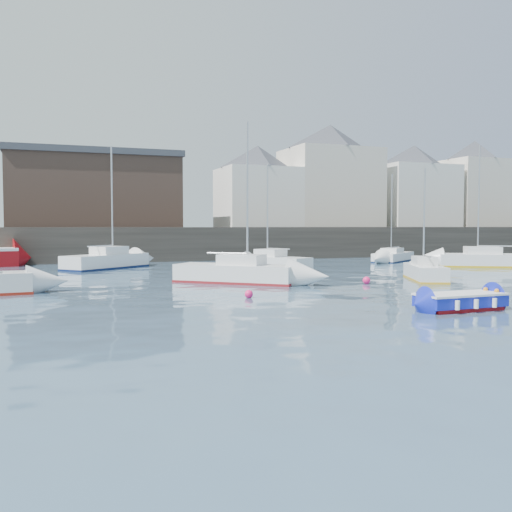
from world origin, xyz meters
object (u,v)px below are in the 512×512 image
object	(u,v)px
sailboat_d	(487,260)
sailboat_f	(273,262)
sailboat_g	(393,256)
sailboat_c	(425,272)
sailboat_h	(106,260)
blue_dinghy	(460,301)
sailboat_b	(237,273)
buoy_near	(249,298)
buoy_far	(187,278)
buoy_mid	(366,284)

from	to	relation	value
sailboat_d	sailboat_f	bearing A→B (deg)	169.87
sailboat_g	sailboat_c	bearing A→B (deg)	-117.93
sailboat_c	sailboat_h	world-z (taller)	sailboat_h
blue_dinghy	sailboat_c	world-z (taller)	sailboat_c
sailboat_b	buoy_near	size ratio (longest dim) A/B	23.80
sailboat_h	sailboat_f	bearing A→B (deg)	-25.99
sailboat_c	sailboat_d	world-z (taller)	sailboat_d
sailboat_c	sailboat_g	size ratio (longest dim) A/B	0.84
sailboat_g	sailboat_h	distance (m)	24.53
blue_dinghy	sailboat_h	distance (m)	27.75
blue_dinghy	buoy_far	bearing A→B (deg)	111.18
sailboat_b	sailboat_g	bearing A→B (deg)	35.34
blue_dinghy	sailboat_h	xyz separation A→B (m)	(-10.21, 25.80, 0.23)
blue_dinghy	sailboat_g	size ratio (longest dim) A/B	0.44
sailboat_f	buoy_far	bearing A→B (deg)	-150.99
sailboat_g	buoy_near	world-z (taller)	sailboat_g
sailboat_d	buoy_far	xyz separation A→B (m)	(-23.48, -1.05, -0.56)
sailboat_f	sailboat_h	xyz separation A→B (m)	(-10.98, 5.35, 0.06)
sailboat_f	buoy_near	bearing A→B (deg)	-115.60
blue_dinghy	sailboat_b	distance (m)	13.26
sailboat_g	buoy_far	distance (m)	22.73
buoy_far	sailboat_d	bearing A→B (deg)	2.55
sailboat_c	sailboat_d	size ratio (longest dim) A/B	0.70
blue_dinghy	buoy_far	xyz separation A→B (m)	(-6.39, 16.48, -0.35)
sailboat_c	buoy_near	xyz separation A→B (m)	(-12.14, -4.11, -0.49)
buoy_mid	sailboat_h	bearing A→B (deg)	126.40
sailboat_h	sailboat_c	bearing A→B (deg)	-43.93
blue_dinghy	sailboat_c	bearing A→B (deg)	59.43
sailboat_g	buoy_mid	size ratio (longest dim) A/B	18.59
sailboat_d	buoy_near	distance (m)	25.91
sailboat_h	buoy_mid	xyz separation A→B (m)	(12.00, -16.27, -0.58)
blue_dinghy	sailboat_f	size ratio (longest dim) A/B	0.45
sailboat_b	buoy_near	distance (m)	6.59
blue_dinghy	sailboat_h	size ratio (longest dim) A/B	0.38
sailboat_b	buoy_mid	size ratio (longest dim) A/B	21.16
sailboat_b	sailboat_c	distance (m)	10.83
sailboat_f	buoy_mid	xyz separation A→B (m)	(1.02, -10.92, -0.53)
sailboat_b	sailboat_d	world-z (taller)	sailboat_d
blue_dinghy	buoy_mid	world-z (taller)	blue_dinghy
sailboat_b	sailboat_h	size ratio (longest dim) A/B	0.97
sailboat_c	sailboat_d	distance (m)	13.31
sailboat_h	buoy_far	world-z (taller)	sailboat_h
sailboat_h	buoy_far	size ratio (longest dim) A/B	23.81
sailboat_b	sailboat_g	xyz separation A→B (m)	(18.90, 13.40, -0.13)
sailboat_c	buoy_mid	distance (m)	4.30
blue_dinghy	sailboat_f	bearing A→B (deg)	87.86
buoy_far	sailboat_c	bearing A→B (deg)	-26.99
sailboat_d	blue_dinghy	bearing A→B (deg)	-134.28
buoy_near	buoy_mid	bearing A→B (deg)	23.65
sailboat_d	buoy_far	world-z (taller)	sailboat_d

